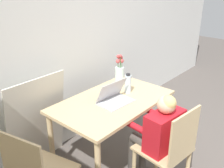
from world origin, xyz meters
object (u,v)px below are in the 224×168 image
(flower_vase, at_px, (120,73))
(chair_occupied, at_px, (169,151))
(person_seated, at_px, (159,131))
(laptop, at_px, (114,97))
(water_bottle, at_px, (128,84))

(flower_vase, bearing_deg, chair_occupied, -114.16)
(chair_occupied, xyz_separation_m, person_seated, (0.01, 0.12, 0.14))
(person_seated, bearing_deg, chair_occupied, 90.00)
(chair_occupied, relative_size, laptop, 2.55)
(flower_vase, height_order, water_bottle, flower_vase)
(person_seated, height_order, laptop, person_seated)
(person_seated, height_order, flower_vase, flower_vase)
(person_seated, bearing_deg, flower_vase, -110.57)
(laptop, bearing_deg, chair_occupied, -87.74)
(laptop, distance_m, flower_vase, 0.44)
(flower_vase, bearing_deg, water_bottle, -118.92)
(chair_occupied, height_order, laptop, laptop)
(person_seated, xyz_separation_m, water_bottle, (0.26, 0.54, 0.20))
(chair_occupied, height_order, flower_vase, flower_vase)
(laptop, height_order, water_bottle, laptop)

